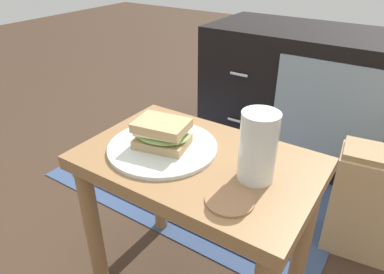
% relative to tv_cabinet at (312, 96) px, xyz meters
% --- Properties ---
extents(side_table, '(0.56, 0.36, 0.46)m').
position_rel_tv_cabinet_xyz_m(side_table, '(-0.01, -0.95, 0.08)').
color(side_table, olive).
rests_on(side_table, ground).
extents(tv_cabinet, '(0.96, 0.46, 0.58)m').
position_rel_tv_cabinet_xyz_m(tv_cabinet, '(0.00, 0.00, 0.00)').
color(tv_cabinet, black).
rests_on(tv_cabinet, ground).
extents(area_rug, '(1.17, 0.69, 0.01)m').
position_rel_tv_cabinet_xyz_m(area_rug, '(-0.30, -0.49, -0.29)').
color(area_rug, '#384C72').
rests_on(area_rug, ground).
extents(plate, '(0.27, 0.27, 0.01)m').
position_rel_tv_cabinet_xyz_m(plate, '(-0.11, -0.96, 0.17)').
color(plate, silver).
rests_on(plate, side_table).
extents(sandwich_front, '(0.15, 0.12, 0.07)m').
position_rel_tv_cabinet_xyz_m(sandwich_front, '(-0.11, -0.96, 0.21)').
color(sandwich_front, tan).
rests_on(sandwich_front, plate).
extents(beer_glass, '(0.08, 0.08, 0.15)m').
position_rel_tv_cabinet_xyz_m(beer_glass, '(0.13, -0.95, 0.24)').
color(beer_glass, silver).
rests_on(beer_glass, side_table).
extents(coaster, '(0.10, 0.10, 0.01)m').
position_rel_tv_cabinet_xyz_m(coaster, '(0.12, -1.05, 0.17)').
color(coaster, '#996B47').
rests_on(coaster, side_table).
extents(paper_bag, '(0.22, 0.17, 0.38)m').
position_rel_tv_cabinet_xyz_m(paper_bag, '(0.34, -0.52, -0.10)').
color(paper_bag, tan).
rests_on(paper_bag, ground).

